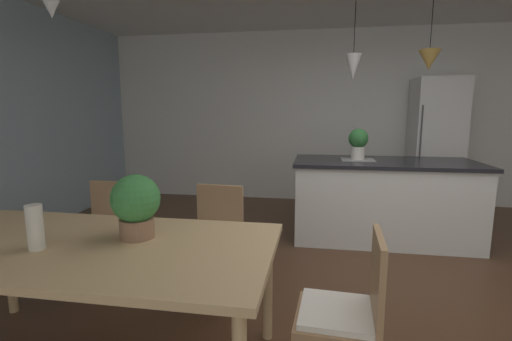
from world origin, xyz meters
TOP-DOWN VIEW (x-y plane):
  - ground_plane at (0.00, 0.00)m, footprint 10.00×8.40m
  - wall_back_kitchen at (0.00, 3.26)m, footprint 10.00×0.12m
  - dining_table at (-1.88, -1.01)m, footprint 2.03×1.01m
  - chair_far_left at (-2.34, -0.14)m, footprint 0.40×0.40m
  - chair_kitchen_end at (-0.50, -1.02)m, footprint 0.42×0.42m
  - chair_far_right at (-1.42, -0.14)m, footprint 0.43×0.43m
  - kitchen_island at (0.09, 1.46)m, footprint 1.99×0.94m
  - refrigerator at (1.02, 2.86)m, footprint 0.66×0.67m
  - pendant_over_island_main at (-0.30, 1.46)m, footprint 0.17×0.17m
  - pendant_over_island_aux at (0.47, 1.46)m, footprint 0.23×0.23m
  - potted_plant_on_island at (-0.21, 1.46)m, footprint 0.22×0.22m
  - potted_plant_on_table at (-1.65, -0.89)m, footprint 0.27×0.27m
  - vase_on_dining_table at (-2.07, -1.14)m, footprint 0.08×0.08m

SIDE VIEW (x-z plane):
  - ground_plane at x=0.00m, z-range -0.04..0.00m
  - kitchen_island at x=0.09m, z-range 0.01..0.92m
  - chair_far_left at x=-2.34m, z-range 0.04..0.91m
  - chair_kitchen_end at x=-0.50m, z-range 0.04..0.91m
  - chair_far_right at x=-1.42m, z-range 0.04..0.91m
  - dining_table at x=-1.88m, z-range 0.31..1.05m
  - vase_on_dining_table at x=-2.07m, z-range 0.74..0.97m
  - potted_plant_on_table at x=-1.65m, z-range 0.76..1.12m
  - refrigerator at x=1.02m, z-range 0.00..1.91m
  - potted_plant_on_island at x=-0.21m, z-range 0.93..1.28m
  - wall_back_kitchen at x=0.00m, z-range 0.00..2.70m
  - pendant_over_island_main at x=-0.30m, z-range 1.46..2.38m
  - pendant_over_island_aux at x=0.47m, z-range 1.57..2.39m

